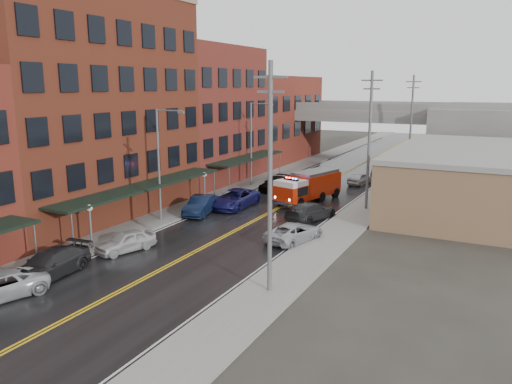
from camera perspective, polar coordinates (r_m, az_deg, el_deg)
The scene contains 30 objects.
road at distance 42.87m, azimuth 1.39°, elevation -2.47°, with size 11.00×160.00×0.02m, color black.
sidewalk_left at distance 46.35m, azimuth -6.79°, elevation -1.35°, with size 3.00×160.00×0.15m, color slate.
sidewalk_right at distance 40.38m, azimuth 10.80°, elevation -3.52°, with size 3.00×160.00×0.15m, color slate.
curb_left at distance 45.48m, azimuth -5.06°, elevation -1.58°, with size 0.30×160.00×0.15m, color gray.
curb_right at distance 40.84m, azimuth 8.58°, elevation -3.26°, with size 0.30×160.00×0.15m, color gray.
brick_building_b at distance 43.55m, azimuth -18.98°, elevation 9.09°, with size 9.00×20.00×18.00m, color #592217.
brick_building_c at distance 57.26m, azimuth -6.20°, elevation 8.74°, with size 9.00×15.00×15.00m, color maroon.
brick_building_far at distance 72.64m, azimuth 1.41°, elevation 8.33°, with size 9.00×20.00×12.00m, color maroon.
tan_building at distance 48.25m, azimuth 24.27°, elevation 1.12°, with size 14.00×22.00×5.00m, color #7F6244.
right_far_block at distance 77.79m, azimuth 26.98°, elevation 5.80°, with size 18.00×30.00×8.00m, color slate.
awning_1 at distance 40.35m, azimuth -12.61°, elevation 0.65°, with size 2.60×18.00×3.09m.
awning_2 at distance 54.79m, azimuth -0.97°, elevation 3.91°, with size 2.60×13.00×3.09m.
globe_lamp_1 at distance 34.75m, azimuth -18.44°, elevation -2.68°, with size 0.44×0.44×3.12m.
globe_lamp_2 at distance 45.40m, azimuth -5.92°, elevation 1.27°, with size 0.44×0.44×3.12m.
street_lamp_1 at distance 40.17m, azimuth -10.80°, elevation 3.86°, with size 2.64×0.22×9.00m.
street_lamp_2 at distance 53.64m, azimuth -0.33°, elevation 6.11°, with size 2.64×0.22×9.00m.
utility_pole_0 at distance 25.25m, azimuth 1.62°, elevation 1.83°, with size 1.80×0.24×12.00m.
utility_pole_1 at distance 44.01m, azimuth 12.82°, elevation 5.95°, with size 1.80×0.24×12.00m.
utility_pole_2 at distance 63.54m, azimuth 17.29°, elevation 7.52°, with size 1.80×0.24×12.00m.
overpass at distance 71.89m, azimuth 12.53°, elevation 8.00°, with size 40.00×10.00×7.50m.
fire_truck at distance 47.28m, azimuth 5.93°, elevation 0.72°, with size 4.61×8.04×2.80m.
parked_car_left_3 at distance 31.20m, azimuth -22.49°, elevation -7.61°, with size 2.17×5.35×1.55m, color #232325.
parked_car_left_4 at distance 34.25m, azimuth -14.66°, elevation -5.47°, with size 1.64×4.08×1.39m, color #B5B5B5.
parked_car_left_5 at distance 42.68m, azimuth -6.31°, elevation -1.52°, with size 1.69×4.84×1.59m, color black.
parked_car_left_6 at distance 44.81m, azimuth -2.43°, elevation -0.78°, with size 2.70×5.85×1.63m, color #151651.
parked_car_left_7 at distance 52.33m, azimuth 2.15°, elevation 0.97°, with size 1.94×4.76×1.38m, color black.
parked_car_right_0 at distance 35.28m, azimuth 4.42°, elevation -4.61°, with size 2.25×4.88×1.36m, color #A5A8AD.
parked_car_right_1 at distance 41.02m, azimuth 6.28°, elevation -2.17°, with size 2.06×5.06×1.47m, color #272729.
parked_car_right_2 at distance 56.45m, azimuth 11.81°, elevation 1.52°, with size 1.58×3.93×1.34m, color #BBBBBB.
parked_car_right_3 at distance 59.85m, azimuth 14.09°, elevation 2.13°, with size 1.69×4.85×1.60m, color black.
Camera 1 is at (17.75, -7.49, 10.82)m, focal length 35.00 mm.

